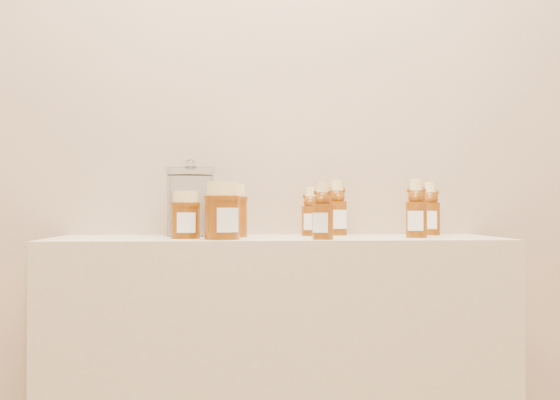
{
  "coord_description": "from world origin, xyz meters",
  "views": [
    {
      "loc": [
        -0.12,
        -0.33,
        0.98
      ],
      "look_at": [
        0.01,
        1.52,
        1.0
      ],
      "focal_mm": 45.0,
      "sensor_mm": 36.0,
      "label": 1
    }
  ],
  "objects_px": {
    "bear_bottle_back_left": "(310,208)",
    "bear_bottle_front_left": "(323,206)",
    "honey_jar_left": "(186,215)",
    "glass_canister": "(190,199)"
  },
  "relations": [
    {
      "from": "bear_bottle_back_left",
      "to": "bear_bottle_front_left",
      "type": "distance_m",
      "value": 0.23
    },
    {
      "from": "bear_bottle_front_left",
      "to": "glass_canister",
      "type": "relative_size",
      "value": 0.8
    },
    {
      "from": "glass_canister",
      "to": "bear_bottle_front_left",
      "type": "bearing_deg",
      "value": -32.99
    },
    {
      "from": "bear_bottle_front_left",
      "to": "glass_canister",
      "type": "distance_m",
      "value": 0.41
    },
    {
      "from": "bear_bottle_back_left",
      "to": "honey_jar_left",
      "type": "xyz_separation_m",
      "value": [
        -0.34,
        -0.16,
        -0.02
      ]
    },
    {
      "from": "bear_bottle_back_left",
      "to": "honey_jar_left",
      "type": "distance_m",
      "value": 0.38
    },
    {
      "from": "bear_bottle_back_left",
      "to": "glass_canister",
      "type": "relative_size",
      "value": 0.75
    },
    {
      "from": "bear_bottle_front_left",
      "to": "honey_jar_left",
      "type": "relative_size",
      "value": 1.35
    },
    {
      "from": "honey_jar_left",
      "to": "bear_bottle_back_left",
      "type": "bearing_deg",
      "value": 18.59
    },
    {
      "from": "bear_bottle_front_left",
      "to": "bear_bottle_back_left",
      "type": "bearing_deg",
      "value": 111.29
    }
  ]
}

